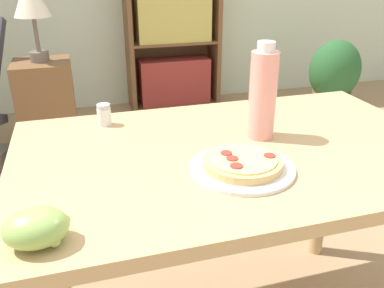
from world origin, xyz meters
The scene contains 8 objects.
dining_table centered at (0.00, 0.01, 0.62)m, with size 1.20×0.75×0.72m.
pizza_on_plate centered at (-0.03, -0.11, 0.74)m, with size 0.26×0.26×0.04m.
grape_bunch centered at (-0.50, -0.27, 0.76)m, with size 0.12×0.09×0.07m.
drink_bottle centered at (0.10, 0.06, 0.85)m, with size 0.08×0.08×0.27m.
salt_shaker centered at (-0.33, 0.28, 0.76)m, with size 0.04×0.04×0.07m.
bookshelf centered at (0.42, 2.45, 0.78)m, with size 0.78×0.30×1.64m.
side_table centered at (-0.59, 1.65, 0.32)m, with size 0.34×0.34×0.63m.
potted_plant_floor centered at (1.57, 1.79, 0.33)m, with size 0.41×0.35×0.63m.
Camera 1 is at (-0.40, -0.93, 1.20)m, focal length 38.00 mm.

